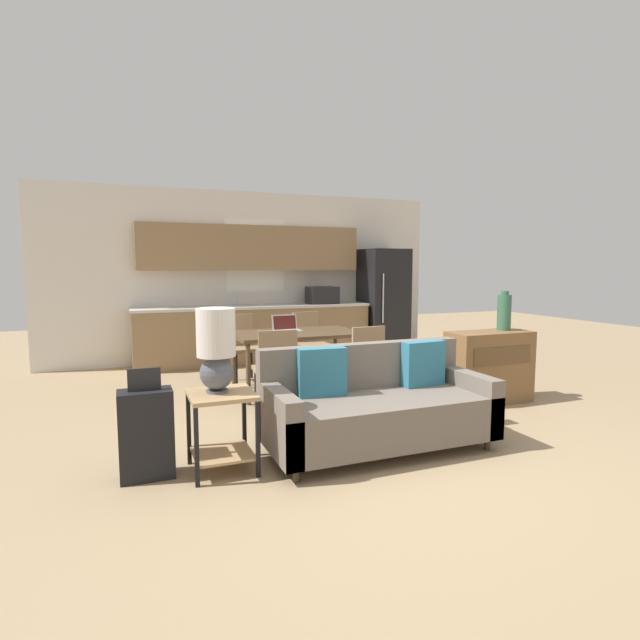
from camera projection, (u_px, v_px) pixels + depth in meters
name	position (u px, v px, depth m)	size (l,w,h in m)	color
ground_plane	(389.00, 457.00, 3.99)	(20.00, 20.00, 0.00)	#9E8460
wall_back	(250.00, 276.00, 8.12)	(6.40, 0.07, 2.70)	silver
kitchen_counter	(256.00, 309.00, 7.91)	(3.71, 0.65, 2.15)	#8E704C
refrigerator	(383.00, 302.00, 8.62)	(0.70, 0.75, 1.80)	black
dining_table	(296.00, 337.00, 6.01)	(1.49, 0.89, 0.73)	brown
couch	(375.00, 407.00, 4.17)	(1.88, 0.80, 0.85)	#3D2D1E
side_table	(222.00, 418.00, 3.68)	(0.47, 0.47, 0.59)	tan
table_lamp	(216.00, 347.00, 3.64)	(0.28, 0.28, 0.62)	#4C515B
credenza	(489.00, 367.00, 5.56)	(0.95, 0.42, 0.80)	brown
vase	(504.00, 312.00, 5.61)	(0.15, 0.15, 0.44)	#336047
dining_chair_far_right	(310.00, 340.00, 6.93)	(0.47, 0.47, 0.88)	#997A56
dining_chair_far_left	(242.00, 344.00, 6.58)	(0.47, 0.47, 0.88)	#997A56
dining_chair_near_right	(362.00, 360.00, 5.45)	(0.46, 0.46, 0.88)	#997A56
dining_chair_near_left	(276.00, 366.00, 5.16)	(0.45, 0.45, 0.88)	#997A56
laptop	(286.00, 327.00, 6.08)	(0.33, 0.27, 0.20)	#B7BABC
suitcase	(146.00, 433.00, 3.57)	(0.37, 0.22, 0.80)	black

